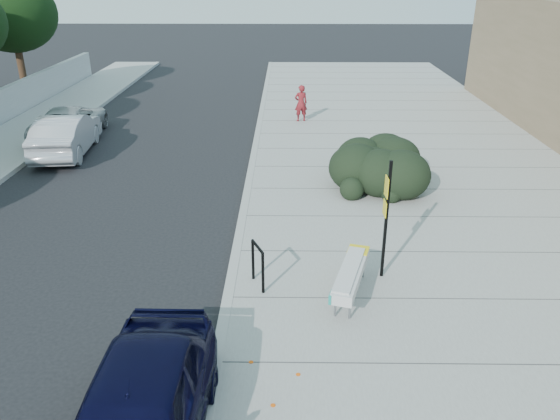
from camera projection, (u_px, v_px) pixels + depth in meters
The scene contains 12 objects.
ground at pixel (228, 303), 11.20m from camera, with size 120.00×120.00×0.00m, color black.
sidewalk_near at pixel (440, 204), 15.67m from camera, with size 11.20×50.00×0.15m, color gray.
curb_near at pixel (245, 203), 15.73m from camera, with size 0.22×50.00×0.17m, color #9E9E99.
tree_far_f at pixel (11, 14), 26.99m from camera, with size 4.40×4.40×6.07m.
bench at pixel (351, 274), 11.00m from camera, with size 1.02×2.15×0.64m.
bike_rack at pixel (258, 262), 11.33m from camera, with size 0.30×0.61×0.96m.
sign_post at pixel (386, 213), 11.31m from camera, with size 0.10×0.31×2.65m.
hedge at pixel (376, 155), 17.17m from camera, with size 2.03×4.06×1.52m, color black.
sedan_navy at pixel (137, 420), 7.32m from camera, with size 1.79×4.44×1.51m, color black.
wagon_silver at pixel (66, 134), 19.89m from camera, with size 1.56×4.46×1.47m, color #BCBDC2.
suv_silver at pixel (70, 122), 21.84m from camera, with size 2.15×4.66×1.30m, color #A3A6A8.
pedestrian at pixel (301, 103), 23.56m from camera, with size 0.57×0.37×1.56m, color maroon.
Camera 1 is at (1.19, -9.43, 6.33)m, focal length 35.00 mm.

